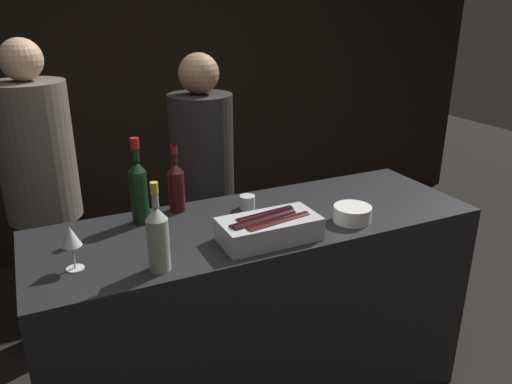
{
  "coord_description": "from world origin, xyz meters",
  "views": [
    {
      "loc": [
        -0.87,
        -1.47,
        1.9
      ],
      "look_at": [
        0.0,
        0.37,
        1.12
      ],
      "focal_mm": 35.0,
      "sensor_mm": 36.0,
      "label": 1
    }
  ],
  "objects_px": {
    "person_blond_tee": "(203,188)",
    "wine_glass": "(71,238)",
    "red_wine_bottle_tall": "(176,185)",
    "ice_bin_with_bottles": "(269,227)",
    "rose_wine_bottle": "(158,236)",
    "person_in_hoodie": "(42,187)",
    "candle_votive": "(247,202)",
    "red_wine_bottle_burgundy": "(139,188)",
    "bowl_white": "(352,213)"
  },
  "relations": [
    {
      "from": "ice_bin_with_bottles",
      "to": "rose_wine_bottle",
      "type": "height_order",
      "value": "rose_wine_bottle"
    },
    {
      "from": "rose_wine_bottle",
      "to": "person_in_hoodie",
      "type": "bearing_deg",
      "value": 105.42
    },
    {
      "from": "rose_wine_bottle",
      "to": "person_blond_tee",
      "type": "bearing_deg",
      "value": 61.8
    },
    {
      "from": "candle_votive",
      "to": "rose_wine_bottle",
      "type": "distance_m",
      "value": 0.65
    },
    {
      "from": "candle_votive",
      "to": "red_wine_bottle_tall",
      "type": "height_order",
      "value": "red_wine_bottle_tall"
    },
    {
      "from": "red_wine_bottle_burgundy",
      "to": "rose_wine_bottle",
      "type": "relative_size",
      "value": 1.14
    },
    {
      "from": "ice_bin_with_bottles",
      "to": "candle_votive",
      "type": "bearing_deg",
      "value": 80.31
    },
    {
      "from": "red_wine_bottle_burgundy",
      "to": "red_wine_bottle_tall",
      "type": "height_order",
      "value": "red_wine_bottle_burgundy"
    },
    {
      "from": "bowl_white",
      "to": "rose_wine_bottle",
      "type": "xyz_separation_m",
      "value": [
        -0.87,
        -0.05,
        0.09
      ]
    },
    {
      "from": "wine_glass",
      "to": "candle_votive",
      "type": "height_order",
      "value": "wine_glass"
    },
    {
      "from": "wine_glass",
      "to": "rose_wine_bottle",
      "type": "distance_m",
      "value": 0.31
    },
    {
      "from": "wine_glass",
      "to": "person_in_hoodie",
      "type": "relative_size",
      "value": 0.1
    },
    {
      "from": "red_wine_bottle_tall",
      "to": "red_wine_bottle_burgundy",
      "type": "bearing_deg",
      "value": -161.97
    },
    {
      "from": "bowl_white",
      "to": "person_blond_tee",
      "type": "relative_size",
      "value": 0.1
    },
    {
      "from": "rose_wine_bottle",
      "to": "wine_glass",
      "type": "bearing_deg",
      "value": 154.11
    },
    {
      "from": "wine_glass",
      "to": "person_blond_tee",
      "type": "height_order",
      "value": "person_blond_tee"
    },
    {
      "from": "bowl_white",
      "to": "red_wine_bottle_tall",
      "type": "xyz_separation_m",
      "value": [
        -0.65,
        0.44,
        0.09
      ]
    },
    {
      "from": "wine_glass",
      "to": "red_wine_bottle_tall",
      "type": "xyz_separation_m",
      "value": [
        0.49,
        0.36,
        -0.0
      ]
    },
    {
      "from": "person_blond_tee",
      "to": "candle_votive",
      "type": "bearing_deg",
      "value": -43.14
    },
    {
      "from": "wine_glass",
      "to": "bowl_white",
      "type": "bearing_deg",
      "value": -3.97
    },
    {
      "from": "bowl_white",
      "to": "person_blond_tee",
      "type": "height_order",
      "value": "person_blond_tee"
    },
    {
      "from": "ice_bin_with_bottles",
      "to": "bowl_white",
      "type": "xyz_separation_m",
      "value": [
        0.41,
        0.01,
        -0.02
      ]
    },
    {
      "from": "rose_wine_bottle",
      "to": "person_in_hoodie",
      "type": "relative_size",
      "value": 0.19
    },
    {
      "from": "person_blond_tee",
      "to": "wine_glass",
      "type": "bearing_deg",
      "value": -91.45
    },
    {
      "from": "ice_bin_with_bottles",
      "to": "person_in_hoodie",
      "type": "relative_size",
      "value": 0.23
    },
    {
      "from": "bowl_white",
      "to": "person_in_hoodie",
      "type": "distance_m",
      "value": 1.65
    },
    {
      "from": "red_wine_bottle_tall",
      "to": "wine_glass",
      "type": "bearing_deg",
      "value": -143.77
    },
    {
      "from": "candle_votive",
      "to": "person_in_hoodie",
      "type": "xyz_separation_m",
      "value": [
        -0.84,
        0.81,
        -0.07
      ]
    },
    {
      "from": "ice_bin_with_bottles",
      "to": "candle_votive",
      "type": "relative_size",
      "value": 5.56
    },
    {
      "from": "red_wine_bottle_burgundy",
      "to": "red_wine_bottle_tall",
      "type": "bearing_deg",
      "value": 18.03
    },
    {
      "from": "rose_wine_bottle",
      "to": "candle_votive",
      "type": "bearing_deg",
      "value": 36.41
    },
    {
      "from": "candle_votive",
      "to": "red_wine_bottle_burgundy",
      "type": "distance_m",
      "value": 0.5
    },
    {
      "from": "ice_bin_with_bottles",
      "to": "person_in_hoodie",
      "type": "distance_m",
      "value": 1.39
    },
    {
      "from": "wine_glass",
      "to": "red_wine_bottle_burgundy",
      "type": "distance_m",
      "value": 0.43
    },
    {
      "from": "red_wine_bottle_burgundy",
      "to": "rose_wine_bottle",
      "type": "height_order",
      "value": "red_wine_bottle_burgundy"
    },
    {
      "from": "candle_votive",
      "to": "person_in_hoodie",
      "type": "bearing_deg",
      "value": 136.18
    },
    {
      "from": "bowl_white",
      "to": "wine_glass",
      "type": "distance_m",
      "value": 1.15
    },
    {
      "from": "bowl_white",
      "to": "rose_wine_bottle",
      "type": "bearing_deg",
      "value": -176.42
    },
    {
      "from": "ice_bin_with_bottles",
      "to": "red_wine_bottle_burgundy",
      "type": "xyz_separation_m",
      "value": [
        -0.42,
        0.39,
        0.1
      ]
    },
    {
      "from": "bowl_white",
      "to": "red_wine_bottle_burgundy",
      "type": "xyz_separation_m",
      "value": [
        -0.83,
        0.38,
        0.12
      ]
    },
    {
      "from": "red_wine_bottle_tall",
      "to": "candle_votive",
      "type": "bearing_deg",
      "value": -20.74
    },
    {
      "from": "ice_bin_with_bottles",
      "to": "red_wine_bottle_burgundy",
      "type": "relative_size",
      "value": 1.06
    },
    {
      "from": "candle_votive",
      "to": "rose_wine_bottle",
      "type": "bearing_deg",
      "value": -143.59
    },
    {
      "from": "red_wine_bottle_burgundy",
      "to": "wine_glass",
      "type": "bearing_deg",
      "value": -135.87
    },
    {
      "from": "ice_bin_with_bottles",
      "to": "red_wine_bottle_tall",
      "type": "xyz_separation_m",
      "value": [
        -0.24,
        0.45,
        0.07
      ]
    },
    {
      "from": "wine_glass",
      "to": "rose_wine_bottle",
      "type": "relative_size",
      "value": 0.5
    },
    {
      "from": "red_wine_bottle_burgundy",
      "to": "red_wine_bottle_tall",
      "type": "distance_m",
      "value": 0.19
    },
    {
      "from": "bowl_white",
      "to": "candle_votive",
      "type": "distance_m",
      "value": 0.48
    },
    {
      "from": "red_wine_bottle_burgundy",
      "to": "rose_wine_bottle",
      "type": "xyz_separation_m",
      "value": [
        -0.03,
        -0.43,
        -0.03
      ]
    },
    {
      "from": "person_in_hoodie",
      "to": "red_wine_bottle_burgundy",
      "type": "bearing_deg",
      "value": -39.85
    }
  ]
}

